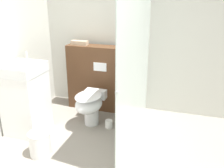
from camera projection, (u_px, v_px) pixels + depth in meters
The scene contains 9 objects.
wall_back at pixel (126, 37), 4.15m from camera, with size 8.00×0.06×2.50m.
partition_panel at pixel (103, 78), 4.27m from camera, with size 1.22×0.29×1.12m.
shower_glass at pixel (136, 64), 3.24m from camera, with size 0.04×1.87×2.15m.
toilet at pixel (90, 105), 3.78m from camera, with size 0.39×0.62×0.52m.
sink_vanity at pixel (26, 99), 3.56m from camera, with size 0.52×0.54×1.17m.
hair_drier at pixel (127, 42), 3.97m from camera, with size 0.16×0.07×0.13m.
folded_towel at pixel (80, 43), 4.17m from camera, with size 0.28×0.12×0.07m.
spare_toilet_roll at pixel (109, 124), 3.81m from camera, with size 0.11×0.11×0.12m.
waste_bin at pixel (40, 144), 3.14m from camera, with size 0.28×0.28×0.32m.
Camera 1 is at (1.02, -1.88, 1.96)m, focal length 40.00 mm.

